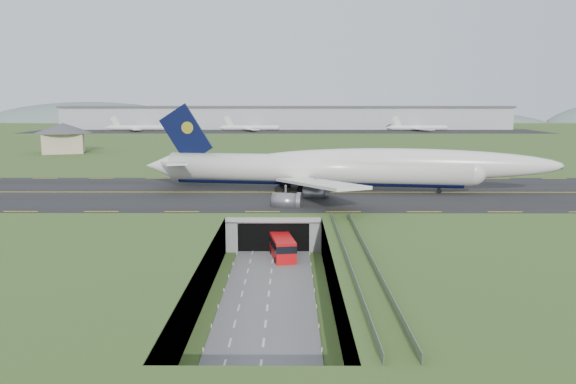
{
  "coord_description": "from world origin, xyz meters",
  "views": [
    {
      "loc": [
        2.78,
        -83.25,
        25.19
      ],
      "look_at": [
        2.38,
        20.0,
        8.33
      ],
      "focal_mm": 35.0,
      "sensor_mm": 36.0,
      "label": 1
    }
  ],
  "objects": [
    {
      "name": "guideway",
      "position": [
        11.0,
        -19.11,
        5.32
      ],
      "size": [
        3.0,
        53.0,
        7.05
      ],
      "color": "#A8A8A3",
      "rests_on": "ground"
    },
    {
      "name": "tunnel_portal",
      "position": [
        0.0,
        16.71,
        3.33
      ],
      "size": [
        17.0,
        22.3,
        6.0
      ],
      "color": "gray",
      "rests_on": "ground"
    },
    {
      "name": "cargo_terminal",
      "position": [
        -0.1,
        299.41,
        13.96
      ],
      "size": [
        320.0,
        67.0,
        15.6
      ],
      "color": "#B2B2B2",
      "rests_on": "ground"
    },
    {
      "name": "jumbo_jet",
      "position": [
        14.49,
        34.51,
        11.13
      ],
      "size": [
        87.91,
        57.25,
        19.13
      ],
      "rotation": [
        0.0,
        0.0,
        -0.14
      ],
      "color": "silver",
      "rests_on": "ground"
    },
    {
      "name": "service_building",
      "position": [
        -80.81,
        123.56,
        12.57
      ],
      "size": [
        25.35,
        25.35,
        11.08
      ],
      "rotation": [
        0.0,
        0.0,
        0.3
      ],
      "color": "#C6B28F",
      "rests_on": "ground"
    },
    {
      "name": "airfield_deck",
      "position": [
        0.0,
        0.0,
        3.0
      ],
      "size": [
        800.0,
        800.0,
        6.0
      ],
      "primitive_type": "cube",
      "color": "gray",
      "rests_on": "ground"
    },
    {
      "name": "distant_hills",
      "position": [
        64.38,
        430.0,
        -4.0
      ],
      "size": [
        700.0,
        91.0,
        60.0
      ],
      "color": "slate",
      "rests_on": "ground"
    },
    {
      "name": "trench_road",
      "position": [
        0.0,
        -7.5,
        0.1
      ],
      "size": [
        12.0,
        75.0,
        0.2
      ],
      "primitive_type": "cube",
      "color": "slate",
      "rests_on": "ground"
    },
    {
      "name": "taxiway",
      "position": [
        0.0,
        33.0,
        6.09
      ],
      "size": [
        800.0,
        44.0,
        0.18
      ],
      "primitive_type": "cube",
      "color": "black",
      "rests_on": "airfield_deck"
    },
    {
      "name": "ground",
      "position": [
        0.0,
        0.0,
        0.0
      ],
      "size": [
        900.0,
        900.0,
        0.0
      ],
      "primitive_type": "plane",
      "color": "#385B24",
      "rests_on": "ground"
    },
    {
      "name": "shuttle_tram",
      "position": [
        1.57,
        4.08,
        1.9
      ],
      "size": [
        4.58,
        8.99,
        3.47
      ],
      "rotation": [
        0.0,
        0.0,
        0.16
      ],
      "color": "red",
      "rests_on": "ground"
    }
  ]
}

